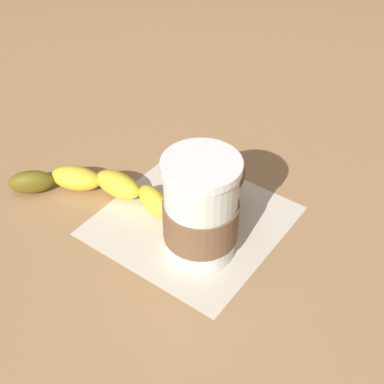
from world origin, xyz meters
TOP-DOWN VIEW (x-y plane):
  - ground_plane at (0.00, 0.00)m, footprint 3.00×3.00m
  - paper_napkin at (0.00, 0.00)m, footprint 0.27×0.27m
  - coffee_cup at (-0.04, 0.02)m, footprint 0.09×0.09m
  - muffin at (-0.00, -0.03)m, footprint 0.09×0.09m
  - banana at (0.12, 0.07)m, footprint 0.19×0.15m

SIDE VIEW (x-z plane):
  - ground_plane at x=0.00m, z-range 0.00..0.00m
  - paper_napkin at x=0.00m, z-range 0.00..0.00m
  - banana at x=0.12m, z-range 0.00..0.04m
  - muffin at x=0.00m, z-range 0.01..0.10m
  - coffee_cup at x=-0.04m, z-range 0.00..0.13m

